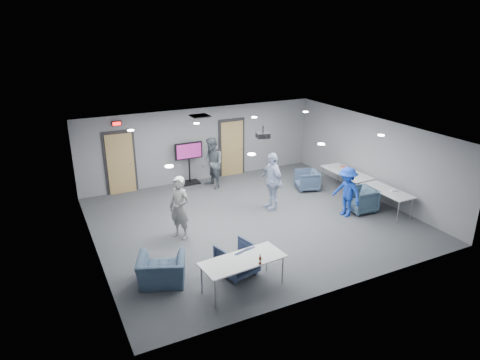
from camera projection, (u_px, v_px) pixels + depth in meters
name	position (u px, v px, depth m)	size (l,w,h in m)	color
floor	(252.00, 220.00, 12.86)	(9.00, 9.00, 0.00)	#3B3F44
ceiling	(253.00, 132.00, 11.92)	(9.00, 9.00, 0.00)	silver
wall_back	(202.00, 144.00, 15.75)	(9.00, 0.02, 2.70)	slate
wall_front	(341.00, 236.00, 9.03)	(9.00, 0.02, 2.70)	slate
wall_left	(91.00, 206.00, 10.51)	(0.02, 8.00, 2.70)	slate
wall_right	(372.00, 157.00, 14.26)	(0.02, 8.00, 2.70)	slate
door_left	(121.00, 163.00, 14.56)	(1.06, 0.17, 2.24)	black
door_right	(232.00, 148.00, 16.31)	(1.06, 0.17, 2.24)	black
exit_sign	(117.00, 124.00, 14.06)	(0.32, 0.08, 0.16)	black
hvac_diffuser	(200.00, 116.00, 14.07)	(0.60, 0.60, 0.03)	black
downlights	(253.00, 133.00, 11.92)	(6.18, 3.78, 0.02)	white
person_a	(180.00, 208.00, 11.53)	(0.64, 0.42, 1.76)	gray
person_b	(212.00, 163.00, 15.05)	(0.89, 0.69, 1.82)	#505960
person_c	(272.00, 181.00, 13.35)	(1.08, 0.45, 1.84)	#A7B6D7
person_d	(347.00, 192.00, 12.88)	(1.00, 0.58, 1.55)	#1839A2
chair_right_a	(307.00, 180.00, 15.07)	(0.74, 0.77, 0.70)	#3C4D68
chair_right_b	(361.00, 200.00, 13.33)	(0.82, 0.84, 0.77)	#3D5469
chair_front_a	(237.00, 259.00, 10.01)	(0.80, 0.82, 0.75)	#384460
chair_front_b	(162.00, 270.00, 9.63)	(1.04, 0.91, 0.68)	#3C5067
table_right_a	(347.00, 173.00, 14.76)	(0.82, 1.96, 0.73)	silver
table_right_b	(387.00, 192.00, 13.16)	(0.70, 1.67, 0.73)	silver
table_front_left	(243.00, 261.00, 9.34)	(1.94, 0.95, 0.73)	silver
bottle_front	(260.00, 260.00, 9.11)	(0.06, 0.06, 0.24)	#521E0E
bottle_right	(349.00, 171.00, 14.51)	(0.07, 0.07, 0.27)	#521E0E
snack_box	(343.00, 167.00, 15.22)	(0.16, 0.11, 0.04)	#B94F2E
wrapper	(394.00, 190.00, 13.08)	(0.22, 0.15, 0.05)	silver
tv_stand	(189.00, 161.00, 15.44)	(1.01, 0.48, 1.55)	black
projector	(263.00, 135.00, 12.79)	(0.44, 0.40, 0.37)	black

